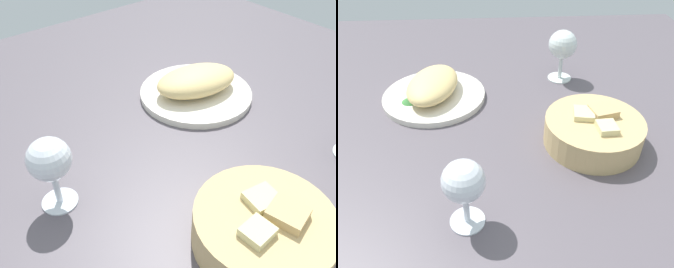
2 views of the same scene
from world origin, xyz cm
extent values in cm
cube|color=#575058|center=(0.00, 0.00, -1.00)|extent=(140.00, 140.00, 2.00)
cylinder|color=silver|center=(-13.76, -12.86, 0.70)|extent=(24.45, 24.45, 1.40)
ellipsoid|color=#E4C47C|center=(-13.76, -12.86, 3.96)|extent=(20.15, 14.61, 5.11)
cone|color=#3A7E3A|center=(-10.55, -18.11, 2.07)|extent=(3.88, 3.88, 1.34)
cylinder|color=tan|center=(5.26, 20.88, 2.83)|extent=(19.54, 19.54, 5.66)
cube|color=beige|center=(8.60, 22.09, 4.95)|extent=(4.09, 3.72, 3.92)
cube|color=tan|center=(3.44, 22.82, 4.71)|extent=(5.41, 5.77, 4.89)
cube|color=beige|center=(3.73, 18.90, 4.60)|extent=(5.04, 4.68, 4.41)
cylinder|color=silver|center=(23.67, -3.92, 0.30)|extent=(5.65, 5.65, 0.60)
cylinder|color=silver|center=(23.67, -3.92, 3.22)|extent=(1.00, 1.00, 5.24)
sphere|color=silver|center=(23.67, -3.92, 9.12)|extent=(6.56, 6.56, 6.56)
cylinder|color=silver|center=(-22.00, 19.39, 0.30)|extent=(6.20, 6.20, 0.60)
cylinder|color=silver|center=(-22.00, 19.39, 3.28)|extent=(1.00, 1.00, 5.37)
sphere|color=silver|center=(-22.00, 19.39, 9.56)|extent=(7.20, 7.20, 7.20)
camera|label=1|loc=(35.77, 37.22, 45.03)|focal=39.96mm
camera|label=2|loc=(58.54, 0.01, 44.60)|focal=36.64mm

